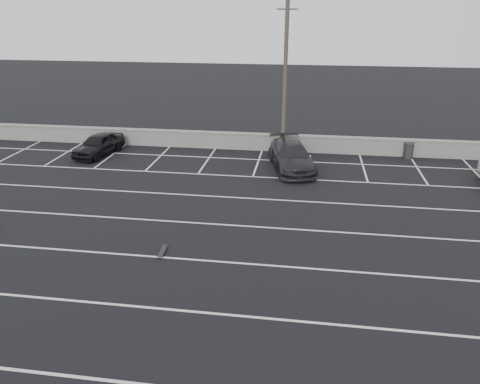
% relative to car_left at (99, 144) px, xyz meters
% --- Properties ---
extents(ground, '(120.00, 120.00, 0.00)m').
position_rel_car_left_xyz_m(ground, '(8.76, -11.55, -0.66)').
color(ground, black).
rests_on(ground, ground).
extents(seawall, '(50.00, 0.45, 1.06)m').
position_rel_car_left_xyz_m(seawall, '(8.76, 2.45, -0.11)').
color(seawall, gray).
rests_on(seawall, ground).
extents(stall_lines, '(36.00, 20.05, 0.01)m').
position_rel_car_left_xyz_m(stall_lines, '(8.67, -7.14, -0.66)').
color(stall_lines, silver).
rests_on(stall_lines, ground).
extents(car_left, '(2.28, 4.11, 1.32)m').
position_rel_car_left_xyz_m(car_left, '(0.00, 0.00, 0.00)').
color(car_left, black).
rests_on(car_left, ground).
extents(car_right, '(3.20, 5.36, 1.45)m').
position_rel_car_left_xyz_m(car_right, '(11.71, -0.91, 0.07)').
color(car_right, '#232328').
rests_on(car_right, ground).
extents(utility_pole, '(1.19, 0.24, 8.91)m').
position_rel_car_left_xyz_m(utility_pole, '(11.07, 1.65, 3.85)').
color(utility_pole, '#4C4238').
rests_on(utility_pole, ground).
extents(trash_bin, '(0.64, 0.64, 0.93)m').
position_rel_car_left_xyz_m(trash_bin, '(18.55, 2.05, -0.19)').
color(trash_bin, '#27272A').
rests_on(trash_bin, ground).
extents(skateboard, '(0.25, 0.77, 0.09)m').
position_rel_car_left_xyz_m(skateboard, '(7.45, -11.25, -0.59)').
color(skateboard, black).
rests_on(skateboard, ground).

